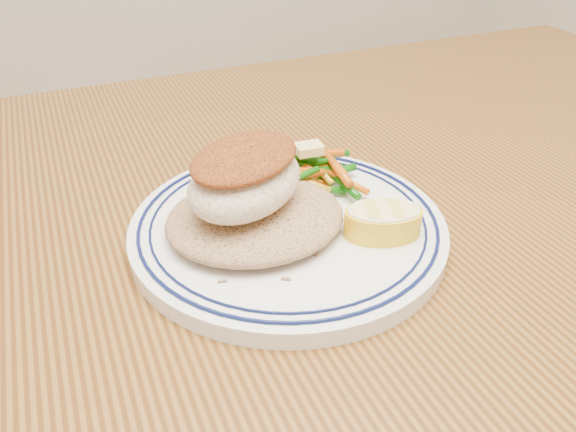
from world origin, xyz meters
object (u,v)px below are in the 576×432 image
at_px(dining_table, 276,320).
at_px(fish_fillet, 245,176).
at_px(vegetable_pile, 307,172).
at_px(rice_pilaf, 255,214).
at_px(lemon_wedge, 383,220).
at_px(plate, 288,226).

relative_size(dining_table, fish_fillet, 11.22).
bearing_deg(dining_table, fish_fillet, 178.21).
bearing_deg(dining_table, vegetable_pile, 42.32).
bearing_deg(rice_pilaf, vegetable_pile, 35.48).
xyz_separation_m(vegetable_pile, lemon_wedge, (0.02, -0.10, 0.00)).
bearing_deg(plate, vegetable_pile, 50.66).
height_order(fish_fillet, vegetable_pile, fish_fillet).
xyz_separation_m(plate, rice_pilaf, (-0.03, 0.00, 0.02)).
xyz_separation_m(dining_table, vegetable_pile, (0.05, 0.05, 0.13)).
bearing_deg(lemon_wedge, dining_table, 145.24).
distance_m(plate, lemon_wedge, 0.08).
distance_m(dining_table, lemon_wedge, 0.15).
relative_size(fish_fillet, vegetable_pile, 1.21).
bearing_deg(vegetable_pile, rice_pilaf, -144.52).
relative_size(dining_table, vegetable_pile, 13.55).
bearing_deg(vegetable_pile, fish_fillet, -148.42).
relative_size(plate, lemon_wedge, 3.64).
xyz_separation_m(dining_table, lemon_wedge, (0.07, -0.05, 0.13)).
height_order(plate, vegetable_pile, vegetable_pile).
height_order(plate, lemon_wedge, lemon_wedge).
xyz_separation_m(plate, vegetable_pile, (0.04, 0.05, 0.02)).
distance_m(dining_table, rice_pilaf, 0.13).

